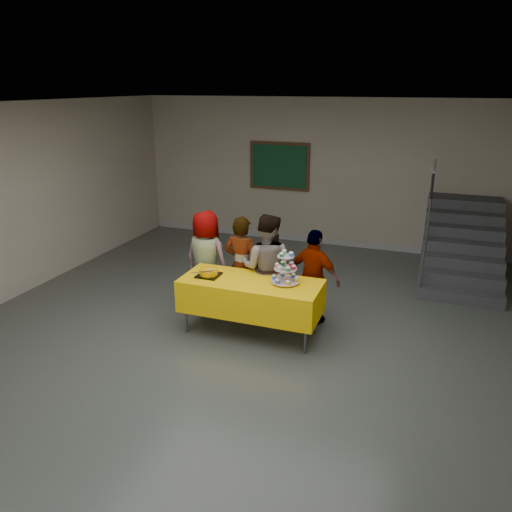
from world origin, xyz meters
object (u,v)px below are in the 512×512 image
Objects in this scene: bake_table at (251,295)px; staircase at (461,247)px; schoolchild_a at (206,259)px; schoolchild_c at (267,268)px; bear_cake at (209,272)px; cupcake_stand at (285,271)px; schoolchild_b at (242,266)px; schoolchild_d at (314,278)px; noticeboard at (279,166)px.

staircase is at bearing 51.96° from bake_table.
schoolchild_c is at bearing -178.16° from schoolchild_a.
bear_cake is at bearing -176.61° from bake_table.
bake_table is at bearing -170.59° from cupcake_stand.
cupcake_stand is at bearing 152.10° from schoolchild_b.
bear_cake is (-0.60, -0.04, 0.27)m from bake_table.
schoolchild_b is 1.07m from schoolchild_d.
cupcake_stand is at bearing 129.96° from schoolchild_c.
cupcake_stand is 0.28× the size of schoolchild_c.
schoolchild_b is (-0.35, 0.57, 0.18)m from bake_table.
noticeboard reaches higher than schoolchild_a.
staircase is (2.71, 3.47, -0.07)m from bake_table.
bear_cake is at bearing 43.50° from schoolchild_d.
schoolchild_a reaches higher than bear_cake.
bake_table is 4.22× the size of cupcake_stand.
noticeboard is at bearing -78.38° from schoolchild_c.
schoolchild_a is 0.62× the size of staircase.
cupcake_stand is 1.52m from schoolchild_a.
schoolchild_a reaches higher than bake_table.
schoolchild_c reaches higher than bear_cake.
schoolchild_b is at bearing 67.97° from bear_cake.
bear_cake is at bearing -133.40° from staircase.
schoolchild_b is 3.88m from noticeboard.
schoolchild_c is at bearing 39.72° from bear_cake.
noticeboard reaches higher than bake_table.
staircase reaches higher than schoolchild_d.
noticeboard is (-0.03, 3.68, 0.85)m from schoolchild_a.
cupcake_stand is at bearing -71.32° from noticeboard.
schoolchild_b is 4.23m from staircase.
bear_cake reaches higher than bake_table.
cupcake_stand is at bearing -123.65° from staircase.
schoolchild_d is (0.26, 0.52, -0.25)m from cupcake_stand.
schoolchild_a is at bearing -10.44° from schoolchild_c.
noticeboard reaches higher than staircase.
cupcake_stand is 0.19× the size of staircase.
schoolchild_d is at bearing 39.53° from bake_table.
staircase is (3.07, 2.90, -0.25)m from schoolchild_b.
schoolchild_d is 3.50m from staircase.
schoolchild_c is at bearing -74.91° from noticeboard.
noticeboard is (-3.69, 0.84, 1.11)m from staircase.
schoolchild_d is (0.72, 0.59, 0.13)m from bake_table.
noticeboard reaches higher than cupcake_stand.
schoolchild_a is (-0.95, 0.63, 0.19)m from bake_table.
schoolchild_d is at bearing -175.31° from schoolchild_b.
schoolchild_a is 0.60m from schoolchild_b.
bear_cake is 0.24× the size of schoolchild_b.
schoolchild_d reaches higher than bake_table.
cupcake_stand is 0.34× the size of noticeboard.
schoolchild_d is at bearing 25.47° from bear_cake.
bake_table is at bearing 125.43° from schoolchild_b.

